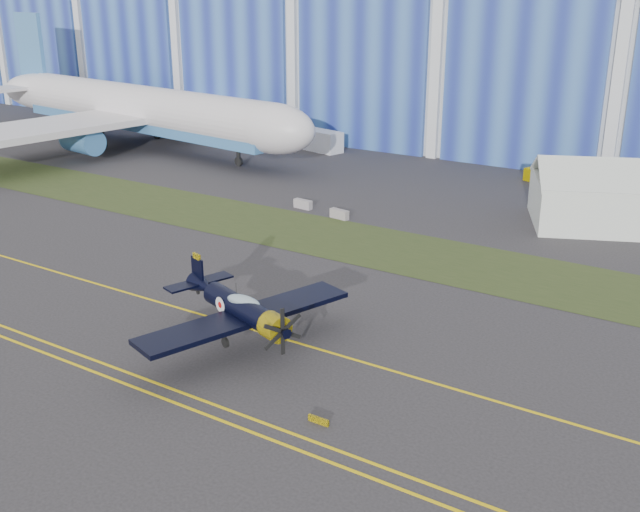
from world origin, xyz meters
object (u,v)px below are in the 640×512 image
Objects in this scene: tug at (536,175)px; tent at (612,192)px; jetliner at (138,59)px; warbird at (240,307)px; shipping_container at (321,141)px.

tent is at bearing -26.92° from tug.
warbird is at bearing -32.12° from jetliner.
warbird is at bearing -69.60° from tug.
warbird is at bearing -132.20° from tent.
tent reaches higher than warbird.
tent is 6.69× the size of tug.
shipping_container is (-40.96, 13.88, -1.83)m from tent.
tug is (52.46, 9.79, -11.22)m from jetliner.
tug is at bearing 105.65° from warbird.
tent is (13.03, 38.57, 0.53)m from warbird.
jetliner is 4.51× the size of tent.
warbird is 0.22× the size of jetliner.
jetliner reaches higher than shipping_container.
warbird is 1.01× the size of tent.
shipping_container is 2.56× the size of tug.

